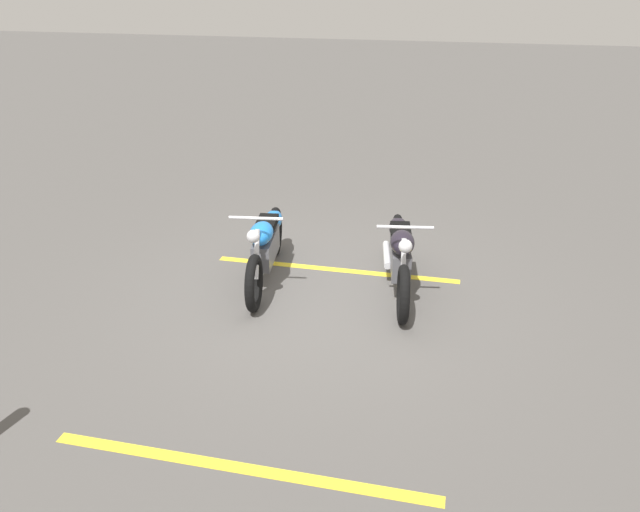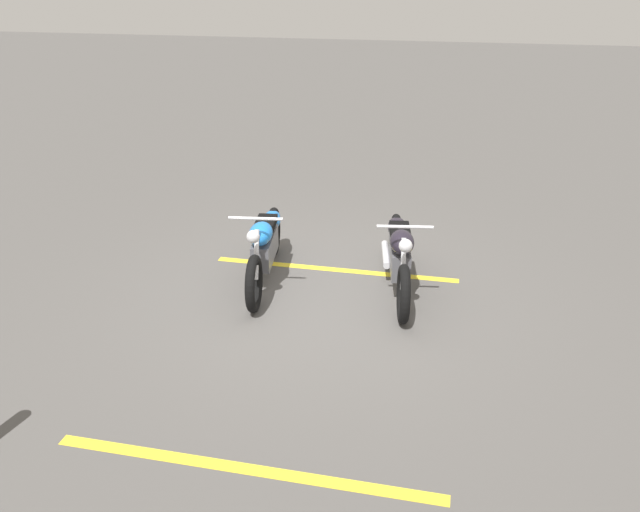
{
  "view_description": "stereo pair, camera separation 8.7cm",
  "coord_description": "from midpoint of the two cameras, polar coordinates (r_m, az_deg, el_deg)",
  "views": [
    {
      "loc": [
        6.59,
        1.54,
        3.6
      ],
      "look_at": [
        0.27,
        0.0,
        0.65
      ],
      "focal_mm": 35.67,
      "sensor_mm": 36.0,
      "label": 1
    },
    {
      "loc": [
        6.61,
        1.46,
        3.6
      ],
      "look_at": [
        0.27,
        0.0,
        0.65
      ],
      "focal_mm": 35.67,
      "sensor_mm": 36.0,
      "label": 2
    }
  ],
  "objects": [
    {
      "name": "parking_stripe_near",
      "position": [
        8.33,
        1.72,
        -1.22
      ],
      "size": [
        0.16,
        3.2,
        0.01
      ],
      "primitive_type": "cube",
      "rotation": [
        0.0,
        0.0,
        1.58
      ],
      "color": "yellow",
      "rests_on": "ground"
    },
    {
      "name": "ground_plane",
      "position": [
        7.67,
        0.8,
        -3.62
      ],
      "size": [
        60.0,
        60.0,
        0.0
      ],
      "primitive_type": "plane",
      "color": "#514F4C"
    },
    {
      "name": "parking_stripe_mid",
      "position": [
        5.32,
        -6.7,
        -18.34
      ],
      "size": [
        0.16,
        3.2,
        0.01
      ],
      "primitive_type": "cube",
      "rotation": [
        0.0,
        0.0,
        1.58
      ],
      "color": "yellow",
      "rests_on": "ground"
    },
    {
      "name": "motorcycle_dark_foreground",
      "position": [
        7.75,
        7.49,
        0.27
      ],
      "size": [
        2.22,
        0.71,
        1.04
      ],
      "rotation": [
        0.0,
        0.0,
        0.17
      ],
      "color": "black",
      "rests_on": "ground"
    },
    {
      "name": "motorcycle_bright_foreground",
      "position": [
        7.96,
        -4.59,
        1.08
      ],
      "size": [
        2.22,
        0.69,
        1.04
      ],
      "rotation": [
        0.0,
        0.0,
        0.15
      ],
      "color": "black",
      "rests_on": "ground"
    }
  ]
}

